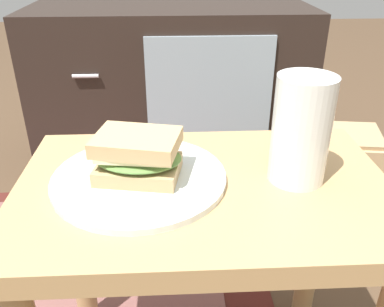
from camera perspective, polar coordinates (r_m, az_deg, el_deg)
side_table at (r=0.66m, az=1.60°, el=-10.80°), size 0.56×0.36×0.46m
tv_cabinet at (r=1.54m, az=-2.81°, el=9.28°), size 0.96×0.46×0.58m
area_rug at (r=1.23m, az=-22.82°, el=-14.20°), size 1.30×0.73×0.01m
plate at (r=0.62m, az=-7.36°, el=-3.43°), size 0.26×0.26×0.01m
sandwich_front at (r=0.60m, az=-7.58°, el=-0.33°), size 0.14×0.11×0.07m
beer_glass at (r=0.61m, az=14.94°, el=2.79°), size 0.08×0.08×0.16m
paper_bag at (r=1.28m, az=19.74°, el=-3.57°), size 0.21×0.18×0.31m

